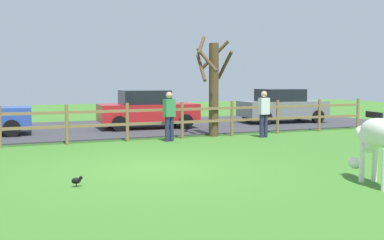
{
  "coord_description": "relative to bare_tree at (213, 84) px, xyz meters",
  "views": [
    {
      "loc": [
        -3.52,
        -10.14,
        2.04
      ],
      "look_at": [
        1.31,
        0.99,
        1.01
      ],
      "focal_mm": 44.44,
      "sensor_mm": 36.0,
      "label": 1
    }
  ],
  "objects": [
    {
      "name": "ground_plane",
      "position": [
        -3.97,
        -5.23,
        -1.88
      ],
      "size": [
        60.0,
        60.0,
        0.0
      ],
      "primitive_type": "plane",
      "color": "#3D7528"
    },
    {
      "name": "parking_asphalt",
      "position": [
        -3.97,
        4.07,
        -1.85
      ],
      "size": [
        28.0,
        7.4,
        0.05
      ],
      "primitive_type": "cube",
      "color": "#38383D",
      "rests_on": "ground_plane"
    },
    {
      "name": "paddock_fence",
      "position": [
        -4.23,
        -0.23,
        -1.15
      ],
      "size": [
        21.6,
        0.11,
        1.27
      ],
      "color": "olive",
      "rests_on": "ground_plane"
    },
    {
      "name": "bare_tree",
      "position": [
        0.0,
        0.0,
        0.0
      ],
      "size": [
        1.44,
        1.36,
        3.63
      ],
      "color": "#513A23",
      "rests_on": "ground_plane"
    },
    {
      "name": "zebra",
      "position": [
        -0.6,
        -8.48,
        -0.95
      ],
      "size": [
        0.76,
        1.91,
        1.41
      ],
      "color": "white",
      "rests_on": "ground_plane"
    },
    {
      "name": "crow_on_grass",
      "position": [
        -5.97,
        -6.33,
        -1.75
      ],
      "size": [
        0.21,
        0.1,
        0.2
      ],
      "color": "black",
      "rests_on": "ground_plane"
    },
    {
      "name": "parked_car_grey",
      "position": [
        5.14,
        3.21,
        -1.03
      ],
      "size": [
        4.11,
        2.1,
        1.56
      ],
      "color": "slate",
      "rests_on": "parking_asphalt"
    },
    {
      "name": "parked_car_red",
      "position": [
        -1.45,
        3.19,
        -1.03
      ],
      "size": [
        4.11,
        2.12,
        1.56
      ],
      "color": "red",
      "rests_on": "parking_asphalt"
    },
    {
      "name": "visitor_left_of_tree",
      "position": [
        1.48,
        -1.05,
        -0.97
      ],
      "size": [
        0.37,
        0.24,
        1.64
      ],
      "color": "#232847",
      "rests_on": "ground_plane"
    },
    {
      "name": "visitor_right_of_tree",
      "position": [
        -1.96,
        -0.73,
        -0.97
      ],
      "size": [
        0.4,
        0.29,
        1.64
      ],
      "color": "#232847",
      "rests_on": "ground_plane"
    }
  ]
}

